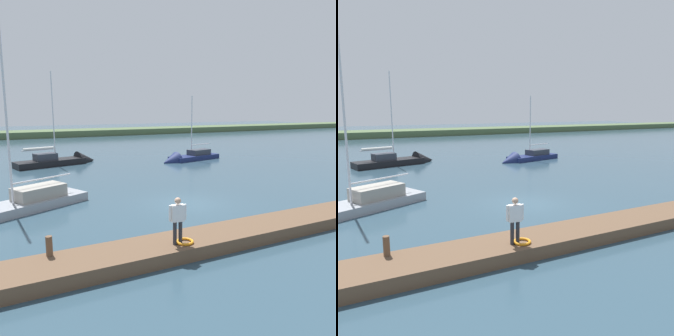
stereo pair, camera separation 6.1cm
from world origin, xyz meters
TOP-DOWN VIEW (x-y plane):
  - ground_plane at (0.00, 0.00)m, footprint 200.00×200.00m
  - far_shoreline at (0.00, -53.44)m, footprint 180.00×8.00m
  - dock_pier at (0.00, 5.60)m, footprint 21.54×1.99m
  - mooring_post_far at (8.19, 4.90)m, footprint 0.22×0.22m
  - life_ring_buoy at (3.59, 6.00)m, footprint 0.66×0.66m
  - sailboat_far_left at (3.75, -17.71)m, footprint 8.12×3.90m
  - sailboat_outer_mooring at (-8.21, -14.36)m, footprint 7.42×3.52m
  - sailboat_mid_channel at (9.61, -2.34)m, footprint 8.63×5.48m
  - person_on_dock at (3.88, 5.97)m, footprint 0.65×0.29m

SIDE VIEW (x-z plane):
  - ground_plane at x=0.00m, z-range 0.00..0.00m
  - far_shoreline at x=0.00m, z-range -1.20..1.20m
  - sailboat_outer_mooring at x=-8.21m, z-range -3.65..3.96m
  - sailboat_mid_channel at x=9.61m, z-range -5.22..5.63m
  - sailboat_far_left at x=3.75m, z-range -4.63..5.08m
  - dock_pier at x=0.00m, z-range 0.00..0.52m
  - life_ring_buoy at x=3.59m, z-range 0.52..0.62m
  - mooring_post_far at x=8.19m, z-range 0.52..1.20m
  - person_on_dock at x=3.88m, z-range 0.66..2.41m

